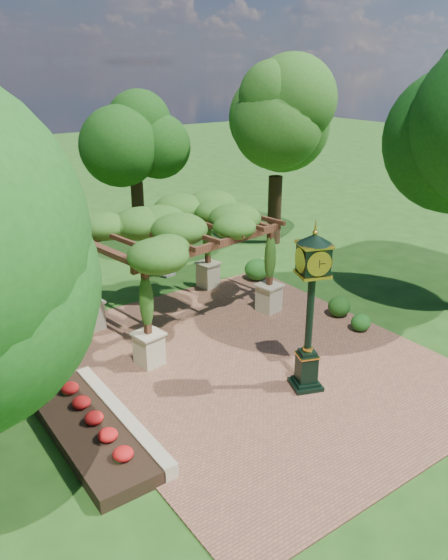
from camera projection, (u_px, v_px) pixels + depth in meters
ground at (274, 376)px, 15.87m from camera, size 120.00×120.00×0.00m
brick_plaza at (253, 361)px, 16.62m from camera, size 10.00×12.00×0.04m
border_wall at (121, 417)px, 13.69m from camera, size 0.35×5.00×0.40m
flower_bed at (87, 431)px, 13.21m from camera, size 1.50×5.00×0.36m
pedestal_clock at (311, 299)px, 14.30m from camera, size 1.16×1.16×4.55m
pergola at (181, 232)px, 18.10m from camera, size 6.80×4.84×3.95m
sundial at (166, 266)px, 23.20m from camera, size 0.65×0.65×0.97m
shrub_front at (361, 322)px, 18.38m from camera, size 0.85×0.85×0.59m
shrub_mid at (339, 307)px, 19.42m from camera, size 1.05×1.05×0.72m
shrub_back at (257, 269)px, 22.63m from camera, size 1.08×1.08×0.90m
tree_north at (134, 138)px, 26.72m from camera, size 3.55×3.55×7.34m
tree_east_far at (278, 121)px, 25.40m from camera, size 4.04×4.04×8.68m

